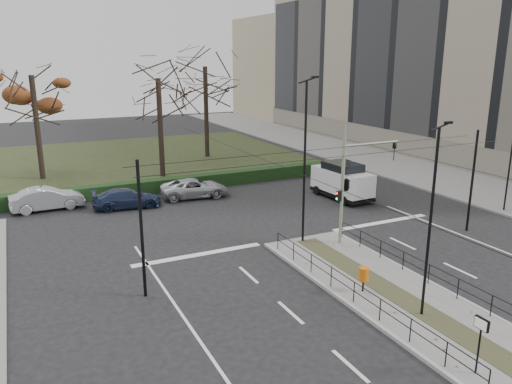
# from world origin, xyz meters

# --- Properties ---
(ground) EXTENTS (140.00, 140.00, 0.00)m
(ground) POSITION_xyz_m (0.00, 0.00, 0.00)
(ground) COLOR black
(ground) RESTS_ON ground
(median_island) EXTENTS (4.40, 15.00, 0.14)m
(median_island) POSITION_xyz_m (0.00, -2.50, 0.07)
(median_island) COLOR slate
(median_island) RESTS_ON ground
(sidewalk_east) EXTENTS (8.00, 90.00, 0.14)m
(sidewalk_east) POSITION_xyz_m (18.00, 22.00, 0.07)
(sidewalk_east) COLOR slate
(sidewalk_east) RESTS_ON ground
(park) EXTENTS (38.00, 26.00, 0.10)m
(park) POSITION_xyz_m (-6.00, 32.00, 0.05)
(park) COLOR black
(park) RESTS_ON ground
(hedge) EXTENTS (38.00, 1.00, 1.00)m
(hedge) POSITION_xyz_m (-6.00, 18.60, 0.50)
(hedge) COLOR black
(hedge) RESTS_ON ground
(apartment_block) EXTENTS (13.09, 52.10, 21.64)m
(apartment_block) POSITION_xyz_m (27.97, 23.97, 10.39)
(apartment_block) COLOR tan
(apartment_block) RESTS_ON ground
(median_railing) EXTENTS (4.14, 13.24, 0.92)m
(median_railing) POSITION_xyz_m (0.00, -2.60, 0.98)
(median_railing) COLOR black
(median_railing) RESTS_ON median_island
(catenary) EXTENTS (20.00, 34.00, 6.00)m
(catenary) POSITION_xyz_m (0.00, 1.62, 3.42)
(catenary) COLOR black
(catenary) RESTS_ON ground
(traffic_light) EXTENTS (3.94, 2.25, 5.79)m
(traffic_light) POSITION_xyz_m (1.78, 3.33, 3.51)
(traffic_light) COLOR gray
(traffic_light) RESTS_ON median_island
(litter_bin) EXTENTS (0.43, 0.43, 1.09)m
(litter_bin) POSITION_xyz_m (-1.08, -1.95, 0.92)
(litter_bin) COLOR black
(litter_bin) RESTS_ON median_island
(info_panel) EXTENTS (0.11, 0.51, 1.96)m
(info_panel) POSITION_xyz_m (-1.44, -8.24, 1.68)
(info_panel) COLOR black
(info_panel) RESTS_ON median_island
(streetlamp_median_near) EXTENTS (0.63, 0.13, 7.58)m
(streetlamp_median_near) POSITION_xyz_m (-0.22, -4.59, 3.99)
(streetlamp_median_near) COLOR black
(streetlamp_median_near) RESTS_ON median_island
(streetlamp_median_far) EXTENTS (0.74, 0.15, 8.88)m
(streetlamp_median_far) POSITION_xyz_m (-0.21, 4.49, 4.66)
(streetlamp_median_far) COLOR black
(streetlamp_median_far) RESTS_ON median_island
(streetlamp_sidewalk) EXTENTS (0.63, 0.13, 7.51)m
(streetlamp_sidewalk) POSITION_xyz_m (14.83, 3.61, 3.96)
(streetlamp_sidewalk) COLOR black
(streetlamp_sidewalk) RESTS_ON sidewalk_east
(parked_car_second) EXTENTS (4.77, 1.90, 1.54)m
(parked_car_second) POSITION_xyz_m (-12.44, 17.38, 0.77)
(parked_car_second) COLOR #AAADB2
(parked_car_second) RESTS_ON ground
(parked_car_third) EXTENTS (4.74, 2.36, 1.32)m
(parked_car_third) POSITION_xyz_m (-7.53, 15.51, 0.66)
(parked_car_third) COLOR #1D2845
(parked_car_third) RESTS_ON ground
(parked_car_fourth) EXTENTS (5.15, 2.84, 1.36)m
(parked_car_fourth) POSITION_xyz_m (-2.50, 16.05, 0.68)
(parked_car_fourth) COLOR #AAADB2
(parked_car_fourth) RESTS_ON ground
(white_van) EXTENTS (2.49, 5.12, 2.62)m
(white_van) POSITION_xyz_m (7.08, 11.15, 1.36)
(white_van) COLOR silver
(white_van) RESTS_ON ground
(rust_tree) EXTENTS (7.14, 7.14, 11.14)m
(rust_tree) POSITION_xyz_m (-12.19, 26.83, 8.55)
(rust_tree) COLOR black
(rust_tree) RESTS_ON park
(bare_tree_center) EXTENTS (7.19, 7.19, 11.92)m
(bare_tree_center) POSITION_xyz_m (3.68, 29.94, 8.42)
(bare_tree_center) COLOR black
(bare_tree_center) RESTS_ON park
(bare_tree_near) EXTENTS (6.42, 6.42, 10.88)m
(bare_tree_near) POSITION_xyz_m (-2.85, 23.36, 7.69)
(bare_tree_near) COLOR black
(bare_tree_near) RESTS_ON park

